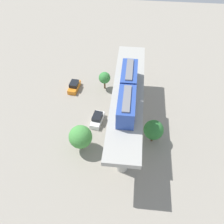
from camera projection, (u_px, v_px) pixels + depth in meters
ground_plane at (126, 126)px, 47.59m from camera, size 120.00×120.00×0.00m
viaduct at (127, 102)px, 42.90m from camera, size 5.20×28.00×8.79m
train at (128, 91)px, 39.12m from camera, size 2.64×13.55×3.24m
parked_car_orange at (74, 86)px, 54.71m from camera, size 2.22×4.36×1.76m
parked_car_white at (97, 119)px, 47.90m from camera, size 2.41×4.42×1.76m
tree_near_viaduct at (154, 130)px, 43.13m from camera, size 3.51×3.51×4.73m
tree_mid_lot at (80, 137)px, 41.72m from camera, size 3.99×3.99×5.24m
tree_far_corner at (105, 78)px, 53.36m from camera, size 2.51×2.51×4.16m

